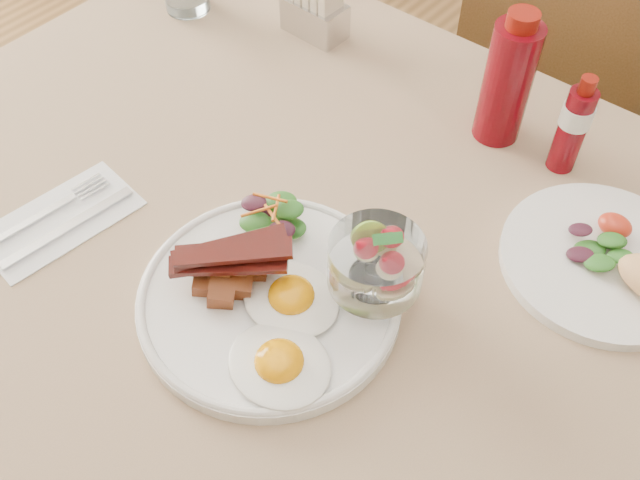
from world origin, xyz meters
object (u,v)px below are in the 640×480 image
at_px(fruit_cup, 376,263).
at_px(ketchup_bottle, 508,81).
at_px(sugar_caddy, 315,11).
at_px(main_plate, 270,299).
at_px(hot_sauce_bottle, 573,125).
at_px(table, 362,313).
at_px(chair_far, 580,120).
at_px(second_plate, 618,265).

bearing_deg(fruit_cup, ketchup_bottle, 96.88).
xyz_separation_m(fruit_cup, sugar_caddy, (-0.36, 0.34, -0.03)).
xyz_separation_m(main_plate, hot_sauce_bottle, (0.14, 0.39, 0.06)).
bearing_deg(fruit_cup, table, 135.78).
height_order(table, chair_far, chair_far).
bearing_deg(second_plate, ketchup_bottle, 152.11).
bearing_deg(ketchup_bottle, second_plate, -27.89).
xyz_separation_m(chair_far, ketchup_bottle, (-0.00, -0.38, 0.31)).
height_order(chair_far, fruit_cup, chair_far).
relative_size(fruit_cup, sugar_caddy, 1.02).
bearing_deg(sugar_caddy, second_plate, -12.18).
relative_size(table, second_plate, 5.45).
height_order(fruit_cup, second_plate, fruit_cup).
height_order(chair_far, ketchup_bottle, same).
bearing_deg(fruit_cup, sugar_caddy, 136.81).
xyz_separation_m(table, main_plate, (-0.05, -0.10, 0.10)).
distance_m(fruit_cup, sugar_caddy, 0.50).
bearing_deg(table, fruit_cup, -44.22).
distance_m(table, sugar_caddy, 0.47).
distance_m(chair_far, hot_sauce_bottle, 0.49).
bearing_deg(second_plate, fruit_cup, -131.97).
height_order(chair_far, main_plate, chair_far).
relative_size(main_plate, fruit_cup, 2.85).
distance_m(fruit_cup, second_plate, 0.28).
xyz_separation_m(chair_far, sugar_caddy, (-0.33, -0.36, 0.27)).
distance_m(chair_far, second_plate, 0.59).
distance_m(chair_far, main_plate, 0.80).
distance_m(second_plate, sugar_caddy, 0.56).
bearing_deg(sugar_caddy, hot_sauce_bottle, -1.00).
relative_size(main_plate, sugar_caddy, 2.91).
bearing_deg(main_plate, fruit_cup, 39.36).
relative_size(fruit_cup, hot_sauce_bottle, 0.73).
bearing_deg(second_plate, chair_far, 113.67).
bearing_deg(second_plate, hot_sauce_bottle, 137.65).
distance_m(chair_far, fruit_cup, 0.76).
relative_size(fruit_cup, second_plate, 0.40).
bearing_deg(ketchup_bottle, sugar_caddy, 176.22).
xyz_separation_m(table, chair_far, (0.00, 0.66, -0.14)).
bearing_deg(chair_far, table, -90.00).
bearing_deg(table, hot_sauce_bottle, 72.74).
height_order(chair_far, second_plate, chair_far).
relative_size(main_plate, hot_sauce_bottle, 2.08).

